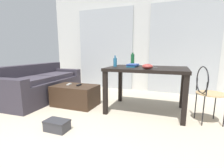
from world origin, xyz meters
The scene contains 15 objects.
ground_plane centered at (0.00, 1.21, 0.00)m, with size 7.71×7.71×0.00m, color beige.
wall_back centered at (0.00, 3.21, 1.33)m, with size 5.33×0.10×2.67m, color silver.
curtains centered at (0.00, 3.13, 1.11)m, with size 3.64×0.03×2.21m.
couch centered at (-1.88, 1.52, 0.31)m, with size 0.92×1.96×0.76m.
coffee_table centered at (-0.92, 1.39, 0.20)m, with size 0.83×0.54×0.40m.
craft_table centered at (0.42, 1.57, 0.68)m, with size 1.31×0.91×0.78m.
wire_chair centered at (1.32, 1.39, 0.51)m, with size 0.40×0.43×0.84m.
bottle_near centered at (0.09, 1.87, 0.89)m, with size 0.07×0.07×0.25m.
bottle_far centered at (-0.14, 1.52, 0.86)m, with size 0.06×0.06×0.20m.
bowl centered at (0.47, 1.27, 0.82)m, with size 0.17×0.17×0.08m, color #9E3833.
book_stack centered at (0.17, 1.59, 0.80)m, with size 0.20×0.29×0.05m.
scissors centered at (0.52, 1.62, 0.78)m, with size 0.11×0.06×0.00m.
tv_remote_primary centered at (-1.07, 1.41, 0.41)m, with size 0.05×0.17×0.02m, color #B7B7B2.
tv_remote_secondary centered at (-0.84, 1.41, 0.41)m, with size 0.04×0.15×0.02m, color black.
shoebox centered at (-0.55, 0.38, 0.07)m, with size 0.32×0.20×0.15m.
Camera 1 is at (0.86, -1.26, 1.03)m, focal length 26.19 mm.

